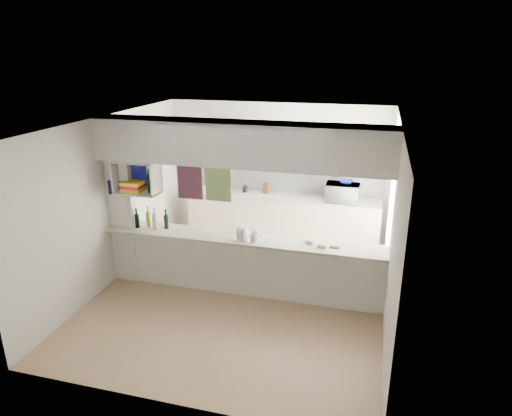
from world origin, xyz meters
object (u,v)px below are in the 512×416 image
(bowl, at_px, (346,182))
(wine_bottles, at_px, (152,220))
(microwave, at_px, (343,193))
(dish_rack, at_px, (245,234))

(bowl, bearing_deg, wine_bottles, -142.72)
(microwave, height_order, wine_bottles, wine_bottles)
(microwave, bearing_deg, dish_rack, 61.05)
(bowl, height_order, wine_bottles, bowl)
(wine_bottles, bearing_deg, dish_rack, -1.53)
(bowl, relative_size, wine_bottles, 0.47)
(microwave, bearing_deg, wine_bottles, 38.25)
(microwave, height_order, bowl, bowl)
(microwave, distance_m, wine_bottles, 3.41)
(microwave, relative_size, dish_rack, 1.47)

